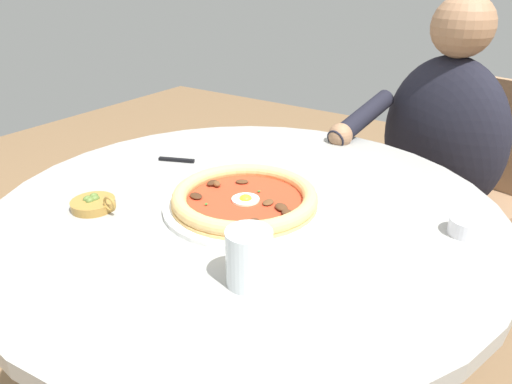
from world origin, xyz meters
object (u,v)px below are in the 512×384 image
Objects in this scene: water_glass at (249,261)px; cafe_chair_diner at (457,178)px; diner_person at (431,197)px; ramekin_capers at (467,226)px; olive_pan at (94,204)px; steak_knife at (164,159)px; dining_table at (246,251)px; pizza_on_plate at (245,199)px.

water_glass is 0.11× the size of cafe_chair_diner.
diner_person is at bearing -3.48° from water_glass.
olive_pan reaches higher than ramekin_capers.
diner_person is (0.92, -0.47, -0.23)m from olive_pan.
water_glass is 1.11m from cafe_chair_diner.
diner_person reaches higher than ramekin_capers.
olive_pan is (-0.28, -0.07, 0.01)m from steak_knife.
ramekin_capers is (0.05, -0.73, 0.01)m from steak_knife.
cafe_chair_diner reaches higher than olive_pan.
diner_person is (0.94, -0.06, -0.26)m from water_glass.
cafe_chair_diner is at bearing -26.09° from olive_pan.
olive_pan reaches higher than dining_table.
steak_knife is (0.08, 0.32, 0.12)m from dining_table.
cafe_chair_diner reaches higher than ramekin_capers.
steak_knife is (0.10, 0.33, -0.02)m from pizza_on_plate.
dining_table is 0.76m from diner_person.
diner_person is (0.74, -0.21, -0.24)m from pizza_on_plate.
water_glass is at bearing 176.52° from diner_person.
dining_table is 0.35m from steak_knife.
olive_pan is (-0.18, 0.26, -0.01)m from pizza_on_plate.
olive_pan is at bearing 128.33° from dining_table.
diner_person is at bearing -17.15° from dining_table.
water_glass is 0.43× the size of steak_knife.
pizza_on_plate is 0.43m from ramekin_capers.
dining_table is 11.35× the size of water_glass.
ramekin_capers is at bearing -70.16° from pizza_on_plate.
steak_knife is 0.74m from ramekin_capers.
dining_table is at bearing 107.39° from ramekin_capers.
olive_pan is (-0.20, 0.25, 0.13)m from dining_table.
steak_knife reaches higher than dining_table.
dining_table is 0.96× the size of diner_person.
dining_table is 4.92× the size of steak_knife.
olive_pan is at bearing -166.13° from steak_knife.
cafe_chair_diner is at bearing -16.43° from pizza_on_plate.
dining_table is at bearing 36.45° from water_glass.
water_glass is 0.08× the size of diner_person.
steak_knife is at bearing 139.81° from diner_person.
pizza_on_plate is 0.26m from water_glass.
dining_table is 0.90m from cafe_chair_diner.
dining_table is 0.32m from water_glass.
ramekin_capers is at bearing -63.82° from olive_pan.
steak_knife is at bearing 57.79° from water_glass.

